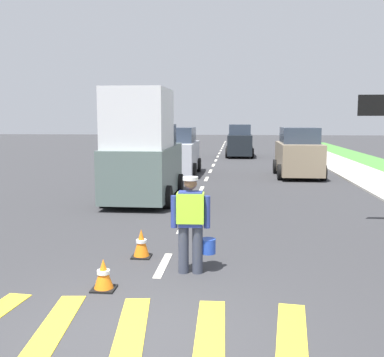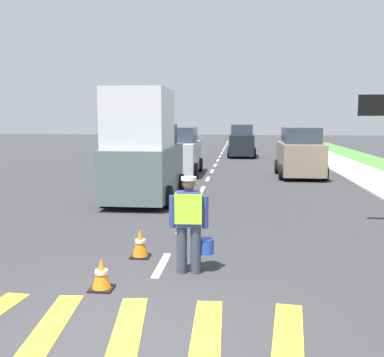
# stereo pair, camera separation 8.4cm
# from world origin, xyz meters

# --- Properties ---
(ground_plane) EXTENTS (96.00, 96.00, 0.00)m
(ground_plane) POSITION_xyz_m (0.00, 21.00, 0.00)
(ground_plane) COLOR #333335
(crosswalk_stripes) EXTENTS (4.54, 1.93, 0.01)m
(crosswalk_stripes) POSITION_xyz_m (0.00, 0.16, 0.01)
(crosswalk_stripes) COLOR yellow
(crosswalk_stripes) RESTS_ON ground
(lane_center_line) EXTENTS (0.14, 46.40, 0.01)m
(lane_center_line) POSITION_xyz_m (0.00, 25.20, 0.00)
(lane_center_line) COLOR silver
(lane_center_line) RESTS_ON ground
(road_worker) EXTENTS (0.76, 0.39, 1.67)m
(road_worker) POSITION_xyz_m (0.55, 2.36, 0.93)
(road_worker) COLOR #383D4C
(road_worker) RESTS_ON ground
(traffic_cone_near) EXTENTS (0.36, 0.36, 0.55)m
(traffic_cone_near) POSITION_xyz_m (-0.49, 3.15, 0.27)
(traffic_cone_near) COLOR black
(traffic_cone_near) RESTS_ON ground
(traffic_cone_far) EXTENTS (0.36, 0.36, 0.49)m
(traffic_cone_far) POSITION_xyz_m (-0.73, 1.44, 0.24)
(traffic_cone_far) COLOR black
(traffic_cone_far) RESTS_ON ground
(delivery_truck) EXTENTS (2.16, 4.60, 3.54)m
(delivery_truck) POSITION_xyz_m (-1.69, 9.22, 1.61)
(delivery_truck) COLOR slate
(delivery_truck) RESTS_ON ground
(car_outgoing_far) EXTENTS (1.88, 4.10, 2.23)m
(car_outgoing_far) POSITION_xyz_m (1.50, 26.73, 1.03)
(car_outgoing_far) COLOR black
(car_outgoing_far) RESTS_ON ground
(car_oncoming_second) EXTENTS (2.07, 4.11, 2.22)m
(car_oncoming_second) POSITION_xyz_m (-1.51, 16.23, 1.03)
(car_oncoming_second) COLOR silver
(car_oncoming_second) RESTS_ON ground
(car_parked_far) EXTENTS (2.04, 3.81, 2.24)m
(car_parked_far) POSITION_xyz_m (4.09, 15.87, 1.04)
(car_parked_far) COLOR gray
(car_parked_far) RESTS_ON ground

